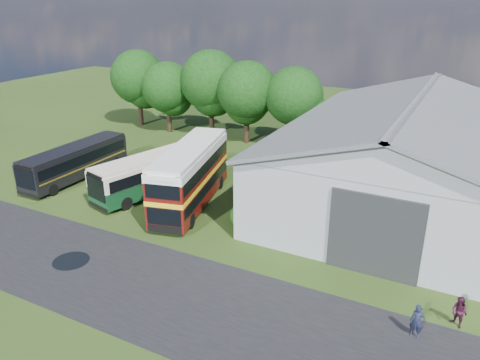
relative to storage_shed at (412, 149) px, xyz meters
The scene contains 17 objects.
ground 22.31m from the storage_shed, 133.18° to the right, with size 120.00×120.00×0.00m, color #233B12.
asphalt_road 22.84m from the storage_shed, 122.30° to the right, with size 60.00×8.00×0.02m, color black.
puddle 25.50m from the storage_shed, 130.99° to the right, with size 2.20×2.20×0.01m, color black.
storage_shed is the anchor object (origin of this frame).
tree_left_a 34.12m from the storage_shed, 165.53° to the left, with size 6.46×6.46×9.12m.
tree_left_b 29.01m from the storage_shed, 164.98° to the left, with size 5.78×5.78×8.16m.
tree_mid 24.71m from the storage_shed, 159.03° to the left, with size 6.80×6.80×9.60m.
tree_right_a 19.68m from the storage_shed, 156.53° to the left, with size 6.26×6.26×8.83m.
tree_right_b 15.65m from the storage_shed, 146.47° to the left, with size 5.98×5.98×8.45m.
shrub_front 14.33m from the storage_shed, 133.27° to the right, with size 1.70×1.70×1.70m, color #194714.
shrub_mid 13.02m from the storage_shed, 139.65° to the right, with size 1.60×1.60×1.60m, color #194714.
shrub_back 11.90m from the storage_shed, 147.52° to the right, with size 1.80×1.80×1.80m, color #194714.
bus_green_single 20.06m from the storage_shed, 157.88° to the right, with size 5.44×11.74×3.16m.
bus_maroon_double 16.95m from the storage_shed, 149.20° to the right, with size 5.28×11.22×4.68m.
bus_dark_single 27.94m from the storage_shed, 162.07° to the right, with size 2.51×10.60×2.92m.
visitor_a 17.02m from the storage_shed, 79.25° to the right, with size 0.63×0.41×1.73m, color #181C36.
visitor_b 15.80m from the storage_shed, 71.79° to the right, with size 0.80×0.62×1.64m, color #371125.
Camera 1 is at (18.99, -20.10, 15.14)m, focal length 35.00 mm.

